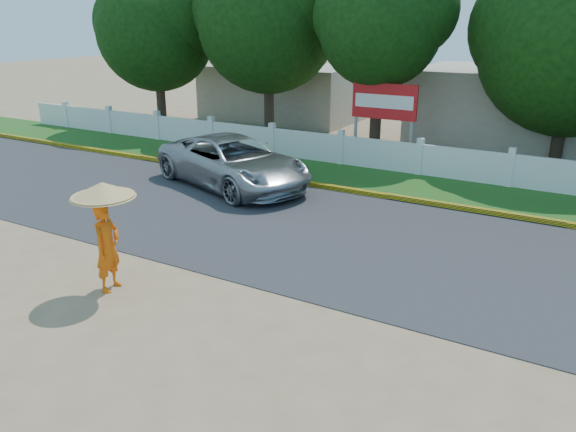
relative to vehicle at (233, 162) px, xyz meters
The scene contains 11 objects.
ground 8.42m from the vehicle, 54.81° to the right, with size 120.00×120.00×0.00m, color #9E8460.
road 5.43m from the vehicle, 25.94° to the right, with size 60.00×7.00×0.02m, color #38383A.
grass_verge 5.69m from the vehicle, 30.97° to the left, with size 60.00×3.50×0.03m, color #2D601E.
curb 5.03m from the vehicle, 13.95° to the left, with size 40.00×0.18×0.16m, color yellow.
fence 6.51m from the vehicle, 42.00° to the left, with size 40.00×0.10×1.10m, color silver.
building_near 13.65m from the vehicle, 54.92° to the left, with size 10.00×6.00×3.20m, color #B7AD99.
building_far 13.22m from the vehicle, 113.05° to the left, with size 8.00×5.00×2.80m, color #B7AD99.
vehicle is the anchor object (origin of this frame).
monk_with_parasol 7.63m from the vehicle, 73.84° to the right, with size 1.25×1.25×2.27m.
billboard 6.37m from the vehicle, 60.92° to the left, with size 2.50×0.13×2.95m.
tree_row 10.58m from the vehicle, 48.93° to the left, with size 33.81×7.92×9.07m.
Camera 1 is at (5.50, -7.60, 5.23)m, focal length 35.00 mm.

